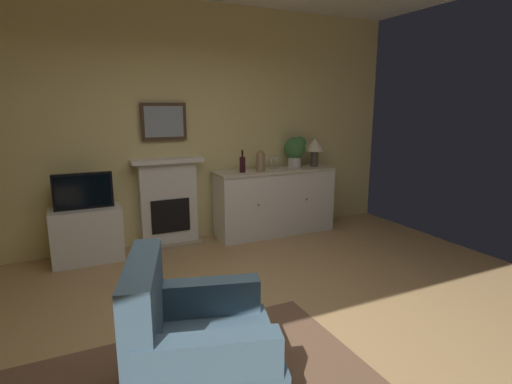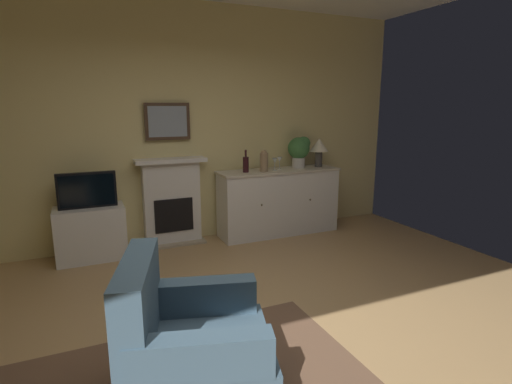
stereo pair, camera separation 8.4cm
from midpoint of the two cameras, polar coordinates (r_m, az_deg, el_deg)
ground_plane at (r=3.21m, az=2.12°, el=-21.42°), size 6.35×5.30×0.10m
wall_rear at (r=5.16m, az=-10.80°, el=9.31°), size 6.35×0.06×2.98m
fireplace_unit at (r=5.14m, az=-11.46°, el=-1.34°), size 0.87×0.30×1.10m
framed_picture at (r=5.05m, az=-12.06°, el=9.82°), size 0.55×0.04×0.45m
sideboard_cabinet at (r=5.48m, az=3.67°, el=-1.38°), size 1.67×0.49×0.89m
table_lamp at (r=5.67m, az=9.41°, el=6.36°), size 0.26×0.26×0.40m
wine_bottle at (r=5.14m, az=-1.00°, el=4.01°), size 0.08×0.08×0.29m
wine_glass_left at (r=5.30m, az=3.16°, el=4.40°), size 0.07×0.07×0.16m
wine_glass_center at (r=5.42m, az=3.82°, el=4.56°), size 0.07×0.07×0.16m
vase_decorative at (r=5.22m, az=1.60°, el=4.48°), size 0.11×0.11×0.28m
tv_cabinet at (r=4.93m, az=-22.07°, el=-5.48°), size 0.75×0.42×0.61m
tv_set at (r=4.79m, az=-22.53°, el=0.24°), size 0.62×0.07×0.40m
potted_plant_small at (r=5.56m, az=6.66°, el=6.10°), size 0.30×0.30×0.43m
armchair at (r=2.46m, az=-8.52°, el=-21.08°), size 0.99×0.95×0.92m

